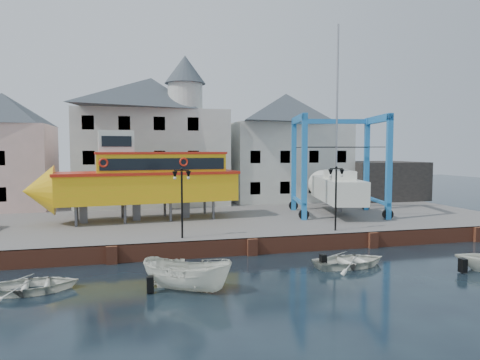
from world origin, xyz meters
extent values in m
plane|color=black|center=(0.00, 0.00, 0.00)|extent=(140.00, 140.00, 0.00)
cube|color=#605B56|center=(0.00, 11.00, 0.50)|extent=(44.00, 22.00, 1.00)
cube|color=brown|center=(0.00, 0.12, 0.50)|extent=(44.00, 0.25, 1.00)
cube|color=brown|center=(-8.00, -0.05, 0.50)|extent=(0.60, 0.36, 1.00)
cube|color=brown|center=(0.00, -0.05, 0.50)|extent=(0.60, 0.36, 1.00)
cube|color=brown|center=(8.00, -0.05, 0.50)|extent=(0.60, 0.36, 1.00)
cube|color=brown|center=(16.00, -0.05, 0.50)|extent=(0.60, 0.36, 1.00)
cube|color=#C7A398|center=(-18.00, 18.00, 4.75)|extent=(8.00, 7.00, 7.50)
pyramid|color=#333A40|center=(-18.00, 18.00, 9.90)|extent=(8.00, 7.00, 2.80)
cube|color=black|center=(-17.50, 14.54, 2.60)|extent=(1.00, 0.08, 1.20)
cube|color=beige|center=(-5.00, 18.50, 5.50)|extent=(14.00, 8.00, 9.00)
pyramid|color=#333A40|center=(-5.00, 18.50, 11.60)|extent=(14.00, 8.00, 3.20)
cube|color=black|center=(-10.50, 14.54, 2.60)|extent=(1.00, 0.08, 1.20)
cube|color=black|center=(-7.50, 14.54, 2.60)|extent=(1.00, 0.08, 1.20)
cube|color=black|center=(-4.50, 14.54, 2.60)|extent=(1.00, 0.08, 1.20)
cube|color=black|center=(-1.50, 14.54, 2.60)|extent=(1.00, 0.08, 1.20)
cube|color=black|center=(-10.50, 14.54, 5.60)|extent=(1.00, 0.08, 1.20)
cube|color=black|center=(-7.50, 14.54, 5.60)|extent=(1.00, 0.08, 1.20)
cube|color=black|center=(-4.50, 14.54, 5.60)|extent=(1.00, 0.08, 1.20)
cube|color=black|center=(-1.50, 14.54, 5.60)|extent=(1.00, 0.08, 1.20)
cube|color=black|center=(-10.50, 14.54, 8.60)|extent=(1.00, 0.08, 1.20)
cube|color=black|center=(-7.50, 14.54, 8.60)|extent=(1.00, 0.08, 1.20)
cube|color=black|center=(-4.50, 14.54, 8.60)|extent=(1.00, 0.08, 1.20)
cube|color=black|center=(-1.50, 14.54, 8.60)|extent=(1.00, 0.08, 1.20)
cylinder|color=beige|center=(-2.00, 16.10, 11.20)|extent=(3.20, 3.20, 2.40)
cone|color=#333A40|center=(-2.00, 16.10, 13.70)|extent=(3.80, 3.80, 2.60)
cube|color=beige|center=(9.00, 19.00, 5.00)|extent=(12.00, 8.00, 8.00)
pyramid|color=#333A40|center=(9.00, 19.00, 10.60)|extent=(12.00, 8.00, 3.20)
cube|color=black|center=(4.50, 15.04, 2.60)|extent=(1.00, 0.08, 1.20)
cube|color=black|center=(7.50, 15.04, 2.60)|extent=(1.00, 0.08, 1.20)
cube|color=black|center=(10.50, 15.04, 2.60)|extent=(1.00, 0.08, 1.20)
cube|color=black|center=(13.50, 15.04, 2.60)|extent=(1.00, 0.08, 1.20)
cube|color=black|center=(4.50, 15.04, 5.60)|extent=(1.00, 0.08, 1.20)
cube|color=black|center=(7.50, 15.04, 5.60)|extent=(1.00, 0.08, 1.20)
cube|color=black|center=(10.50, 15.04, 5.60)|extent=(1.00, 0.08, 1.20)
cube|color=black|center=(13.50, 15.04, 5.60)|extent=(1.00, 0.08, 1.20)
cube|color=black|center=(19.00, 17.00, 3.00)|extent=(8.00, 7.00, 4.00)
cylinder|color=black|center=(-4.00, 1.20, 3.00)|extent=(0.12, 0.12, 4.00)
cube|color=black|center=(-4.00, 1.20, 5.05)|extent=(0.90, 0.06, 0.06)
sphere|color=black|center=(-4.00, 1.20, 5.12)|extent=(0.16, 0.16, 0.16)
cone|color=black|center=(-4.40, 1.20, 4.78)|extent=(0.32, 0.32, 0.45)
sphere|color=silver|center=(-4.40, 1.20, 4.60)|extent=(0.18, 0.18, 0.18)
cone|color=black|center=(-3.60, 1.20, 4.78)|extent=(0.32, 0.32, 0.45)
sphere|color=silver|center=(-3.60, 1.20, 4.60)|extent=(0.18, 0.18, 0.18)
cylinder|color=black|center=(6.00, 1.20, 3.00)|extent=(0.12, 0.12, 4.00)
cube|color=black|center=(6.00, 1.20, 5.05)|extent=(0.90, 0.06, 0.06)
sphere|color=black|center=(6.00, 1.20, 5.12)|extent=(0.16, 0.16, 0.16)
cone|color=black|center=(5.60, 1.20, 4.78)|extent=(0.32, 0.32, 0.45)
sphere|color=silver|center=(5.60, 1.20, 4.60)|extent=(0.18, 0.18, 0.18)
cone|color=black|center=(6.40, 1.20, 4.78)|extent=(0.32, 0.32, 0.45)
sphere|color=silver|center=(6.40, 1.20, 4.60)|extent=(0.18, 0.18, 0.18)
cylinder|color=#59595E|center=(-10.67, 6.80, 1.70)|extent=(0.22, 0.22, 1.40)
cylinder|color=#59595E|center=(-10.91, 9.40, 1.70)|extent=(0.22, 0.22, 1.40)
cylinder|color=#59595E|center=(-7.42, 7.11, 1.70)|extent=(0.22, 0.22, 1.40)
cylinder|color=#59595E|center=(-7.66, 9.71, 1.70)|extent=(0.22, 0.22, 1.40)
cylinder|color=#59595E|center=(-4.17, 7.41, 1.70)|extent=(0.22, 0.22, 1.40)
cylinder|color=#59595E|center=(-4.41, 10.01, 1.70)|extent=(0.22, 0.22, 1.40)
cylinder|color=#59595E|center=(-0.92, 7.72, 1.70)|extent=(0.22, 0.22, 1.40)
cylinder|color=#59595E|center=(-1.16, 10.32, 1.70)|extent=(0.22, 0.22, 1.40)
cube|color=#59595E|center=(-10.33, 8.15, 1.70)|extent=(0.60, 0.52, 1.40)
cube|color=#59595E|center=(-6.61, 8.50, 1.70)|extent=(0.60, 0.52, 1.40)
cube|color=#59595E|center=(-2.90, 8.84, 1.70)|extent=(0.60, 0.52, 1.40)
cube|color=#FFAF16|center=(-5.68, 8.58, 3.43)|extent=(13.33, 4.75, 2.05)
cone|color=#FFAF16|center=(-13.21, 7.88, 3.43)|extent=(2.37, 3.72, 3.54)
cube|color=red|center=(-5.68, 8.58, 4.54)|extent=(13.63, 4.92, 0.21)
cube|color=#FFAF16|center=(-4.76, 8.67, 5.20)|extent=(9.58, 4.03, 1.49)
cube|color=black|center=(-4.60, 7.06, 5.24)|extent=(8.92, 0.90, 0.84)
cube|color=black|center=(-4.91, 10.28, 5.24)|extent=(8.92, 0.90, 0.84)
cube|color=red|center=(-4.76, 8.67, 6.03)|extent=(9.78, 4.14, 0.17)
cube|color=silver|center=(-8.01, 8.37, 6.79)|extent=(2.64, 2.64, 1.70)
cube|color=black|center=(-7.89, 7.13, 6.87)|extent=(2.03, 0.25, 0.75)
torus|color=red|center=(-8.78, 6.62, 5.38)|extent=(0.66, 0.19, 0.65)
torus|color=red|center=(-3.21, 7.14, 5.38)|extent=(0.66, 0.19, 0.65)
cube|color=#1E70B4|center=(5.64, 5.69, 4.96)|extent=(0.47, 0.47, 7.93)
cylinder|color=black|center=(5.64, 5.69, 1.40)|extent=(0.84, 0.45, 0.79)
cube|color=#1E70B4|center=(6.78, 10.83, 4.96)|extent=(0.47, 0.47, 7.93)
cylinder|color=black|center=(6.78, 10.83, 1.40)|extent=(0.84, 0.45, 0.79)
cube|color=#1E70B4|center=(11.88, 4.30, 4.96)|extent=(0.47, 0.47, 7.93)
cylinder|color=black|center=(11.88, 4.30, 1.40)|extent=(0.84, 0.45, 0.79)
cube|color=#1E70B4|center=(13.02, 9.45, 4.96)|extent=(0.47, 0.47, 7.93)
cylinder|color=black|center=(13.02, 9.45, 1.40)|extent=(0.84, 0.45, 0.79)
cube|color=#1E70B4|center=(6.21, 8.26, 8.73)|extent=(1.61, 5.61, 0.55)
cube|color=#1E70B4|center=(6.21, 8.26, 2.13)|extent=(1.50, 5.59, 0.24)
cube|color=#1E70B4|center=(12.45, 6.88, 8.73)|extent=(1.61, 5.61, 0.55)
cube|color=#1E70B4|center=(12.45, 6.88, 2.13)|extent=(1.50, 5.59, 0.24)
cube|color=#1E70B4|center=(9.90, 10.14, 8.73)|extent=(6.72, 1.86, 0.40)
cube|color=silver|center=(9.33, 7.57, 3.04)|extent=(4.38, 8.86, 1.81)
cone|color=silver|center=(10.42, 12.49, 3.04)|extent=(2.94, 2.33, 2.60)
cube|color=#59595E|center=(9.33, 7.57, 1.74)|extent=(0.71, 2.05, 0.79)
cube|color=silver|center=(9.21, 7.02, 4.28)|extent=(2.50, 3.71, 0.68)
cylinder|color=#99999E|center=(9.45, 8.12, 10.17)|extent=(0.19, 0.19, 12.46)
cube|color=black|center=(8.89, 5.58, 6.48)|extent=(6.07, 1.46, 0.05)
cube|color=black|center=(9.77, 9.56, 6.48)|extent=(6.07, 1.46, 0.05)
imported|color=silver|center=(-4.53, -5.47, 0.00)|extent=(4.49, 3.63, 1.65)
imported|color=silver|center=(4.48, -3.66, 0.00)|extent=(4.29, 3.21, 0.85)
imported|color=silver|center=(-11.23, -4.02, 0.00)|extent=(4.20, 3.18, 0.82)
camera|label=1|loc=(-6.72, -24.15, 6.24)|focal=32.00mm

